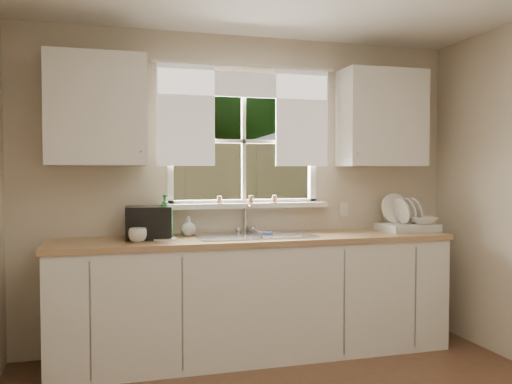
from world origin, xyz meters
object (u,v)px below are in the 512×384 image
object	(u,v)px
black_appliance	(148,223)
cup	(138,235)
dish_rack	(407,223)
soap_bottle_a	(165,216)

from	to	relation	value
black_appliance	cup	bearing A→B (deg)	-111.59
dish_rack	cup	world-z (taller)	dish_rack
dish_rack	cup	xyz separation A→B (m)	(-2.22, -0.16, -0.02)
dish_rack	black_appliance	distance (m)	2.13
dish_rack	soap_bottle_a	distance (m)	2.01
dish_rack	black_appliance	xyz separation A→B (m)	(-2.13, 0.03, 0.05)
dish_rack	soap_bottle_a	xyz separation A→B (m)	(-2.01, 0.04, 0.10)
cup	dish_rack	bearing A→B (deg)	24.37
dish_rack	soap_bottle_a	world-z (taller)	soap_bottle_a
soap_bottle_a	dish_rack	bearing A→B (deg)	-12.32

